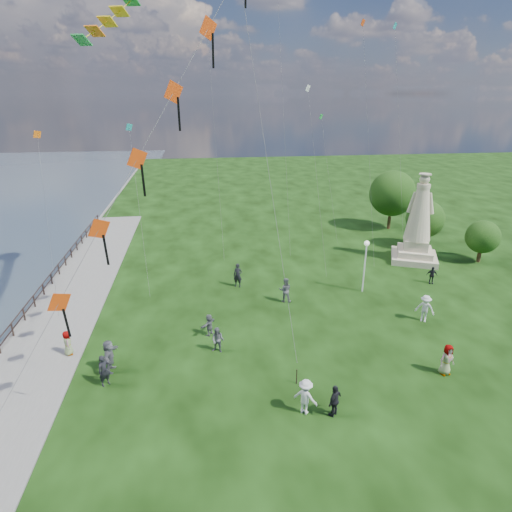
{
  "coord_description": "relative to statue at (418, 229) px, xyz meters",
  "views": [
    {
      "loc": [
        -4.19,
        -15.46,
        14.5
      ],
      "look_at": [
        -1.0,
        8.0,
        5.5
      ],
      "focal_mm": 30.0,
      "sensor_mm": 36.0,
      "label": 1
    }
  ],
  "objects": [
    {
      "name": "waterfront",
      "position": [
        -30.58,
        -10.3,
        -3.1
      ],
      "size": [
        200.0,
        200.0,
        1.51
      ],
      "color": "#313C49",
      "rests_on": "ground"
    },
    {
      "name": "statue",
      "position": [
        0.0,
        0.0,
        0.0
      ],
      "size": [
        5.22,
        5.22,
        8.04
      ],
      "rotation": [
        0.0,
        0.0,
        -0.42
      ],
      "color": "#BEAE8F",
      "rests_on": "ground"
    },
    {
      "name": "lamppost",
      "position": [
        -7.19,
        -5.81,
        -0.01
      ],
      "size": [
        0.39,
        0.39,
        4.19
      ],
      "color": "silver",
      "rests_on": "ground"
    },
    {
      "name": "tree_row",
      "position": [
        2.5,
        6.77,
        0.58
      ],
      "size": [
        7.86,
        14.96,
        6.64
      ],
      "color": "#382314",
      "rests_on": "ground"
    },
    {
      "name": "person_0",
      "position": [
        -24.91,
        -15.01,
        -2.15
      ],
      "size": [
        0.77,
        0.73,
        1.77
      ],
      "primitive_type": "imported",
      "rotation": [
        0.0,
        0.0,
        0.66
      ],
      "color": "black",
      "rests_on": "ground"
    },
    {
      "name": "person_1",
      "position": [
        -18.83,
        -12.69,
        -2.23
      ],
      "size": [
        0.91,
        0.75,
        1.61
      ],
      "primitive_type": "imported",
      "rotation": [
        0.0,
        0.0,
        -0.39
      ],
      "color": "#595960",
      "rests_on": "ground"
    },
    {
      "name": "person_2",
      "position": [
        -14.93,
        -18.5,
        -2.11
      ],
      "size": [
        1.32,
        1.22,
        1.85
      ],
      "primitive_type": "imported",
      "rotation": [
        0.0,
        0.0,
        2.48
      ],
      "color": "silver",
      "rests_on": "ground"
    },
    {
      "name": "person_3",
      "position": [
        -13.59,
        -18.87,
        -2.19
      ],
      "size": [
        1.08,
        1.04,
        1.7
      ],
      "primitive_type": "imported",
      "rotation": [
        0.0,
        0.0,
        3.87
      ],
      "color": "black",
      "rests_on": "ground"
    },
    {
      "name": "person_4",
      "position": [
        -6.52,
        -16.52,
        -2.13
      ],
      "size": [
        0.96,
        0.69,
        1.81
      ],
      "primitive_type": "imported",
      "rotation": [
        0.0,
        0.0,
        0.18
      ],
      "color": "#595960",
      "rests_on": "ground"
    },
    {
      "name": "person_5",
      "position": [
        -24.85,
        -13.76,
        -2.08
      ],
      "size": [
        0.93,
        1.84,
        1.92
      ],
      "primitive_type": "imported",
      "rotation": [
        0.0,
        0.0,
        1.48
      ],
      "color": "#595960",
      "rests_on": "ground"
    },
    {
      "name": "person_6",
      "position": [
        -16.76,
        -3.6,
        -2.06
      ],
      "size": [
        0.83,
        0.69,
        1.94
      ],
      "primitive_type": "imported",
      "rotation": [
        0.0,
        0.0,
        -0.38
      ],
      "color": "black",
      "rests_on": "ground"
    },
    {
      "name": "person_7",
      "position": [
        -13.55,
        -6.71,
        -2.09
      ],
      "size": [
        1.01,
        0.72,
        1.89
      ],
      "primitive_type": "imported",
      "rotation": [
        0.0,
        0.0,
        2.96
      ],
      "color": "#595960",
      "rests_on": "ground"
    },
    {
      "name": "person_8",
      "position": [
        -4.78,
        -10.86,
        -2.08
      ],
      "size": [
        1.38,
        1.25,
        1.92
      ],
      "primitive_type": "imported",
      "rotation": [
        0.0,
        0.0,
        -0.63
      ],
      "color": "silver",
      "rests_on": "ground"
    },
    {
      "name": "person_9",
      "position": [
        -1.09,
        -5.11,
        -2.31
      ],
      "size": [
        0.93,
        0.63,
        1.45
      ],
      "primitive_type": "imported",
      "rotation": [
        0.0,
        0.0,
        -0.24
      ],
      "color": "black",
      "rests_on": "ground"
    },
    {
      "name": "person_10",
      "position": [
        -27.57,
        -11.92,
        -2.27
      ],
      "size": [
        0.65,
        0.85,
        1.53
      ],
      "primitive_type": "imported",
      "rotation": [
        0.0,
        0.0,
        1.86
      ],
      "color": "#595960",
      "rests_on": "ground"
    },
    {
      "name": "person_11",
      "position": [
        -19.27,
        -10.66,
        -2.32
      ],
      "size": [
        1.28,
        1.41,
        1.44
      ],
      "primitive_type": "imported",
      "rotation": [
        0.0,
        0.0,
        4.04
      ],
      "color": "#595960",
      "rests_on": "ground"
    },
    {
      "name": "red_kite_train",
      "position": [
        -21.44,
        -14.68,
        9.74
      ],
      "size": [
        12.27,
        9.35,
        20.58
      ],
      "color": "black",
      "rests_on": "ground"
    },
    {
      "name": "small_kites",
      "position": [
        -13.22,
        3.45,
        11.69
      ],
      "size": [
        29.55,
        17.8,
        28.35
      ],
      "color": "teal",
      "rests_on": "ground"
    }
  ]
}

